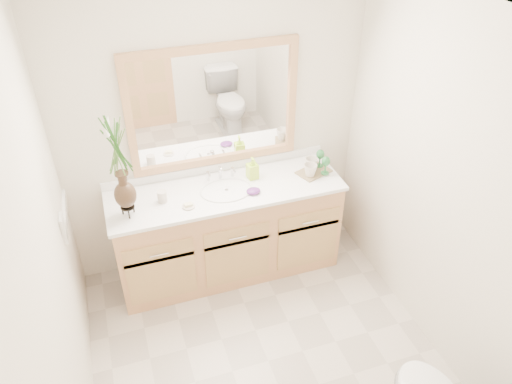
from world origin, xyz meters
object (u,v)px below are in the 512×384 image
object	(u,v)px
tumbler	(162,196)
soap_bottle	(252,169)
tray	(314,172)
flower_vase	(118,154)

from	to	relation	value
tumbler	soap_bottle	bearing A→B (deg)	7.17
tumbler	soap_bottle	distance (m)	0.75
soap_bottle	tray	distance (m)	0.51
tumbler	soap_bottle	size ratio (longest dim) A/B	0.55
flower_vase	soap_bottle	size ratio (longest dim) A/B	4.52
soap_bottle	tumbler	bearing A→B (deg)	-179.26
tumbler	tray	size ratio (longest dim) A/B	0.34
tumbler	tray	distance (m)	1.24
tray	soap_bottle	bearing A→B (deg)	149.49
tumbler	tray	xyz separation A→B (m)	(1.24, 0.01, -0.04)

